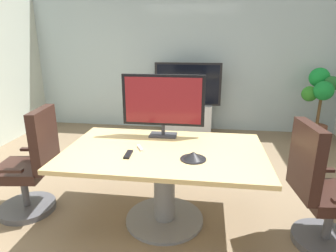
{
  "coord_description": "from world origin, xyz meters",
  "views": [
    {
      "loc": [
        0.49,
        -2.4,
        1.73
      ],
      "look_at": [
        0.12,
        0.26,
        0.9
      ],
      "focal_mm": 30.58,
      "sensor_mm": 36.0,
      "label": 1
    }
  ],
  "objects": [
    {
      "name": "tv_monitor",
      "position": [
        0.05,
        0.4,
        1.11
      ],
      "size": [
        0.84,
        0.18,
        0.64
      ],
      "color": "#333338",
      "rests_on": "conference_table"
    },
    {
      "name": "remote_control",
      "position": [
        -0.17,
        -0.16,
        0.76
      ],
      "size": [
        0.06,
        0.17,
        0.02
      ],
      "primitive_type": "cube",
      "rotation": [
        0.0,
        0.0,
        0.04
      ],
      "color": "black",
      "rests_on": "conference_table"
    },
    {
      "name": "office_chair_right",
      "position": [
        1.47,
        -0.13,
        0.46
      ],
      "size": [
        0.62,
        0.6,
        1.09
      ],
      "rotation": [
        0.0,
        0.0,
        1.67
      ],
      "color": "#4C4C51",
      "rests_on": "ground"
    },
    {
      "name": "ground_plane",
      "position": [
        0.0,
        0.0,
        0.0
      ],
      "size": [
        7.28,
        7.28,
        0.0
      ],
      "primitive_type": "plane",
      "color": "#7A664C"
    },
    {
      "name": "wall_display_unit",
      "position": [
        0.14,
        2.79,
        0.44
      ],
      "size": [
        1.2,
        0.36,
        1.31
      ],
      "color": "#B7BABC",
      "rests_on": "ground"
    },
    {
      "name": "conference_phone",
      "position": [
        0.4,
        -0.17,
        0.78
      ],
      "size": [
        0.22,
        0.22,
        0.07
      ],
      "color": "black",
      "rests_on": "conference_table"
    },
    {
      "name": "wall_back_glass_partition",
      "position": [
        0.0,
        3.14,
        1.38
      ],
      "size": [
        5.85,
        0.1,
        2.77
      ],
      "primitive_type": "cube",
      "color": "#9EB2B7",
      "rests_on": "ground"
    },
    {
      "name": "potted_plant",
      "position": [
        2.35,
        2.6,
        0.76
      ],
      "size": [
        0.57,
        0.62,
        1.25
      ],
      "color": "brown",
      "rests_on": "ground"
    },
    {
      "name": "office_chair_left",
      "position": [
        -1.23,
        -0.0,
        0.46
      ],
      "size": [
        0.62,
        0.6,
        1.09
      ],
      "rotation": [
        0.0,
        0.0,
        -1.44
      ],
      "color": "#4C4C51",
      "rests_on": "ground"
    },
    {
      "name": "conference_table",
      "position": [
        0.12,
        0.01,
        0.55
      ],
      "size": [
        1.81,
        1.12,
        0.75
      ],
      "color": "tan",
      "rests_on": "ground"
    },
    {
      "name": "whiteboard_marker",
      "position": [
        -0.1,
        -0.0,
        0.76
      ],
      "size": [
        0.08,
        0.12,
        0.02
      ],
      "primitive_type": "cube",
      "rotation": [
        0.0,
        0.0,
        -1.08
      ],
      "color": "silver",
      "rests_on": "conference_table"
    }
  ]
}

